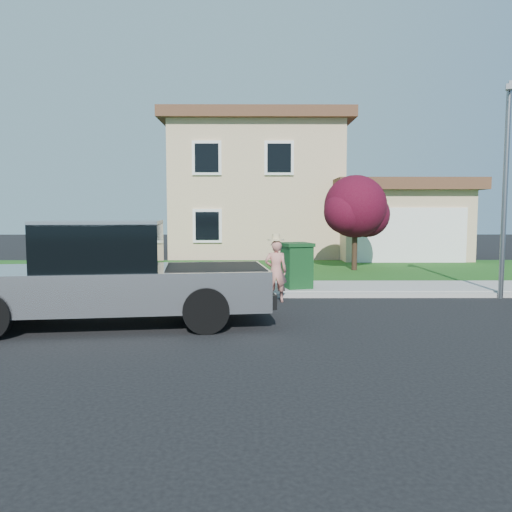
{
  "coord_description": "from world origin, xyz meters",
  "views": [
    {
      "loc": [
        -0.16,
        -9.87,
        2.2
      ],
      "look_at": [
        -0.09,
        1.53,
        1.2
      ],
      "focal_mm": 35.0,
      "sensor_mm": 36.0,
      "label": 1
    }
  ],
  "objects": [
    {
      "name": "lawn",
      "position": [
        1.0,
        8.5,
        0.05
      ],
      "size": [
        40.0,
        7.0,
        0.1
      ],
      "primitive_type": "cube",
      "color": "#193F12",
      "rests_on": "ground"
    },
    {
      "name": "ornamental_tree",
      "position": [
        3.59,
        8.24,
        2.3
      ],
      "size": [
        2.51,
        2.26,
        3.45
      ],
      "color": "black",
      "rests_on": "lawn"
    },
    {
      "name": "curb",
      "position": [
        1.0,
        2.9,
        0.06
      ],
      "size": [
        40.0,
        0.2,
        0.12
      ],
      "primitive_type": "cube",
      "color": "gray",
      "rests_on": "ground"
    },
    {
      "name": "woman",
      "position": [
        0.4,
        2.29,
        0.79
      ],
      "size": [
        0.56,
        0.41,
        1.67
      ],
      "rotation": [
        0.0,
        0.0,
        3.14
      ],
      "color": "tan",
      "rests_on": "ground"
    },
    {
      "name": "sidewalk",
      "position": [
        1.0,
        4.0,
        0.07
      ],
      "size": [
        40.0,
        2.0,
        0.15
      ],
      "primitive_type": "cube",
      "color": "gray",
      "rests_on": "ground"
    },
    {
      "name": "pickup_truck",
      "position": [
        -2.95,
        -0.18,
        0.95
      ],
      "size": [
        6.42,
        2.85,
        2.04
      ],
      "rotation": [
        0.0,
        0.0,
        0.12
      ],
      "color": "black",
      "rests_on": "ground"
    },
    {
      "name": "ground",
      "position": [
        0.0,
        0.0,
        0.0
      ],
      "size": [
        80.0,
        80.0,
        0.0
      ],
      "primitive_type": "plane",
      "color": "black",
      "rests_on": "ground"
    },
    {
      "name": "house",
      "position": [
        1.31,
        16.38,
        3.17
      ],
      "size": [
        14.0,
        11.3,
        6.85
      ],
      "color": "tan",
      "rests_on": "ground"
    },
    {
      "name": "street_lamp",
      "position": [
        6.18,
        2.7,
        3.04
      ],
      "size": [
        0.42,
        0.69,
        5.33
      ],
      "rotation": [
        0.0,
        0.0,
        -0.38
      ],
      "color": "slate",
      "rests_on": "ground"
    },
    {
      "name": "trash_bin",
      "position": [
        1.03,
        3.65,
        0.77
      ],
      "size": [
        0.95,
        1.03,
        1.22
      ],
      "rotation": [
        0.0,
        0.0,
        0.27
      ],
      "color": "#0F3917",
      "rests_on": "sidewalk"
    }
  ]
}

